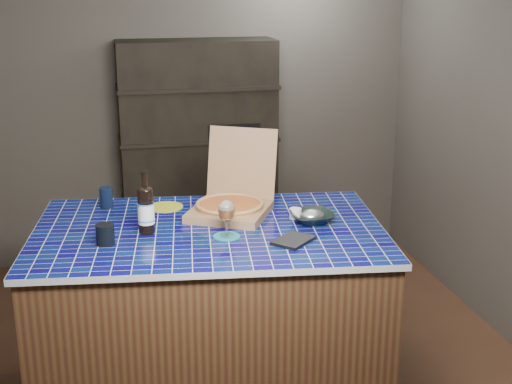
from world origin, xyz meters
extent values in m
plane|color=brown|center=(0.00, 0.00, 0.00)|extent=(3.50, 3.50, 0.00)
plane|color=#4B4841|center=(0.00, 1.75, 1.25)|extent=(3.50, 0.00, 3.50)
plane|color=#4B4841|center=(0.00, -1.75, 1.25)|extent=(3.50, 0.00, 3.50)
plane|color=#4B4841|center=(1.75, 0.00, 1.25)|extent=(0.00, 3.50, 3.50)
cube|color=black|center=(0.00, 1.53, 0.90)|extent=(1.20, 0.40, 1.80)
cube|color=black|center=(0.25, 1.48, 1.12)|extent=(0.40, 0.32, 0.12)
cube|color=#4D361E|center=(-0.22, -0.41, 0.48)|extent=(1.90, 1.32, 0.97)
cube|color=#080555|center=(-0.22, -0.41, 0.98)|extent=(1.95, 1.37, 0.03)
cube|color=#906F4A|center=(-0.07, -0.24, 1.02)|extent=(0.54, 0.54, 0.05)
cube|color=#906F4A|center=(0.04, -0.02, 1.24)|extent=(0.40, 0.27, 0.39)
cylinder|color=#B07C49|center=(-0.07, -0.24, 1.05)|extent=(0.37, 0.37, 0.01)
cylinder|color=#680D0B|center=(-0.07, -0.24, 1.06)|extent=(0.33, 0.33, 0.01)
torus|color=#B07C49|center=(-0.07, -0.24, 1.07)|extent=(0.37, 0.37, 0.02)
cylinder|color=black|center=(-0.54, -0.41, 1.11)|extent=(0.08, 0.08, 0.23)
ellipsoid|color=black|center=(-0.54, -0.41, 1.23)|extent=(0.08, 0.08, 0.05)
cylinder|color=black|center=(-0.54, -0.41, 1.28)|extent=(0.03, 0.03, 0.09)
cylinder|color=white|center=(-0.54, -0.41, 1.10)|extent=(0.08, 0.08, 0.10)
cylinder|color=#3B7ECB|center=(-0.54, -0.41, 1.07)|extent=(0.09, 0.09, 0.01)
cylinder|color=#3B7ECB|center=(-0.54, -0.41, 1.16)|extent=(0.09, 0.09, 0.01)
cylinder|color=teal|center=(-0.15, -0.56, 1.00)|extent=(0.14, 0.14, 0.01)
cylinder|color=white|center=(-0.15, -0.56, 1.01)|extent=(0.07, 0.07, 0.01)
cylinder|color=white|center=(-0.15, -0.56, 1.05)|extent=(0.01, 0.01, 0.08)
ellipsoid|color=white|center=(-0.15, -0.56, 1.14)|extent=(0.08, 0.08, 0.11)
cylinder|color=#AF5C1C|center=(-0.15, -0.56, 1.13)|extent=(0.07, 0.07, 0.05)
cylinder|color=white|center=(-0.15, -0.56, 1.16)|extent=(0.07, 0.07, 0.02)
cylinder|color=black|center=(-0.75, -0.53, 1.05)|extent=(0.09, 0.09, 0.10)
cube|color=black|center=(0.16, -0.70, 1.01)|extent=(0.25, 0.25, 0.02)
imported|color=black|center=(0.34, -0.44, 1.03)|extent=(0.24, 0.24, 0.06)
ellipsoid|color=silver|center=(0.34, -0.44, 1.04)|extent=(0.13, 0.11, 0.06)
cylinder|color=white|center=(0.27, -0.36, 1.03)|extent=(0.07, 0.07, 0.06)
cylinder|color=black|center=(-0.73, 0.06, 1.06)|extent=(0.07, 0.07, 0.12)
cylinder|color=#A6B426|center=(-0.40, -0.02, 1.00)|extent=(0.20, 0.20, 0.01)
camera|label=1|loc=(-0.73, -3.89, 2.27)|focal=50.00mm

